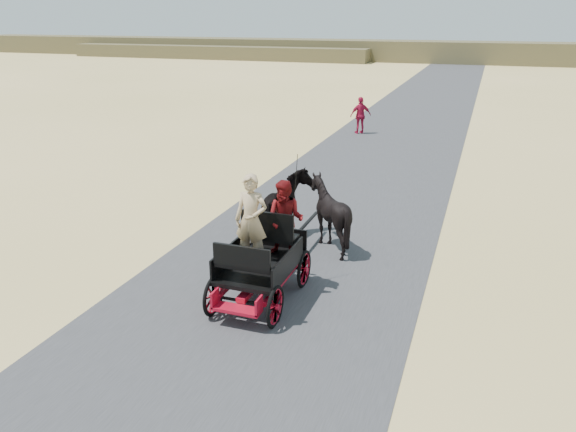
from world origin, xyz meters
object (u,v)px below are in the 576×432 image
(horse_right, at_px, (329,214))
(pedestrian, at_px, (361,115))
(horse_left, at_px, (286,209))
(carriage, at_px, (261,282))

(horse_right, relative_size, pedestrian, 0.98)
(pedestrian, bearing_deg, horse_left, 61.85)
(horse_left, xyz_separation_m, pedestrian, (-1.23, 13.87, 0.02))
(horse_right, distance_m, pedestrian, 14.07)
(carriage, bearing_deg, pedestrian, 96.01)
(horse_right, xyz_separation_m, pedestrian, (-2.33, 13.87, 0.01))
(carriage, distance_m, pedestrian, 16.97)
(horse_left, relative_size, horse_right, 1.18)
(carriage, height_order, pedestrian, pedestrian)
(carriage, xyz_separation_m, pedestrian, (-1.78, 16.87, 0.50))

